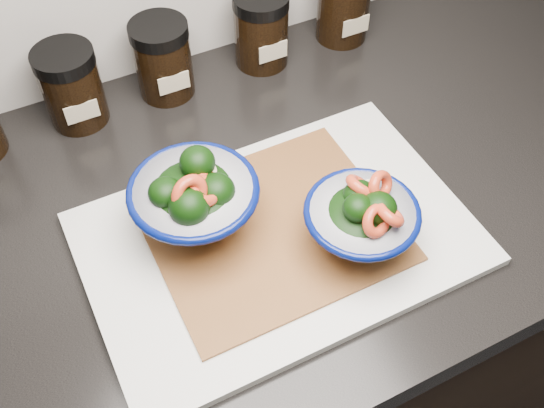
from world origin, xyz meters
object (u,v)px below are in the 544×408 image
spice_jar_e (261,29)px  cutting_board (278,239)px  spice_jar_c (72,87)px  bowl_right (362,220)px  spice_jar_f (343,5)px  bowl_left (195,200)px  spice_jar_d (163,59)px

spice_jar_e → cutting_board: bearing=-112.9°
spice_jar_c → spice_jar_e: 0.28m
bowl_right → spice_jar_f: (0.20, 0.37, -0.00)m
bowl_left → spice_jar_f: (0.35, 0.26, -0.01)m
bowl_right → spice_jar_e: 0.37m
spice_jar_c → spice_jar_f: same height
spice_jar_e → spice_jar_c: bearing=180.0°
spice_jar_e → spice_jar_f: (0.14, 0.00, 0.00)m
cutting_board → spice_jar_e: 0.35m
bowl_right → spice_jar_f: size_ratio=1.16×
spice_jar_d → bowl_right: bearing=-75.2°
bowl_right → spice_jar_c: 0.43m
spice_jar_c → bowl_right: bearing=-58.3°
bowl_left → spice_jar_c: size_ratio=1.33×
bowl_left → spice_jar_f: bearing=36.7°
spice_jar_d → spice_jar_f: same height
cutting_board → spice_jar_c: (-0.15, 0.32, 0.05)m
spice_jar_c → spice_jar_d: same height
bowl_right → spice_jar_f: bowl_right is taller
bowl_right → spice_jar_e: (0.06, 0.37, -0.00)m
bowl_right → spice_jar_f: bearing=62.0°
bowl_right → spice_jar_c: size_ratio=1.16×
spice_jar_f → bowl_right: bearing=-118.0°
spice_jar_c → spice_jar_e: bearing=0.0°
bowl_left → bowl_right: 0.19m
bowl_right → spice_jar_d: bowl_right is taller
spice_jar_e → bowl_left: bearing=-128.9°
spice_jar_c → spice_jar_d: (0.13, 0.00, 0.00)m
bowl_left → spice_jar_c: 0.27m
spice_jar_d → bowl_left: bearing=-102.7°
bowl_right → spice_jar_d: 0.38m
bowl_left → spice_jar_e: 0.34m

